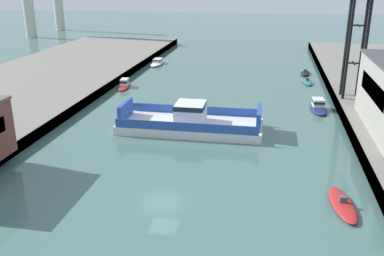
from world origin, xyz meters
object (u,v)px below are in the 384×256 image
at_px(moored_boat_far_right, 157,62).
at_px(crane_tower, 361,6).
at_px(moored_boat_mid_right, 318,106).
at_px(moored_boat_far_left, 305,73).
at_px(chain_ferry, 190,122).
at_px(moored_boat_mid_left, 307,82).
at_px(moored_boat_near_left, 342,204).
at_px(moored_boat_near_right, 124,84).

distance_m(moored_boat_far_right, crane_tower, 47.15).
distance_m(moored_boat_mid_right, moored_boat_far_left, 24.27).
xyz_separation_m(chain_ferry, moored_boat_mid_left, (16.40, 28.90, -0.86)).
height_order(moored_boat_far_right, crane_tower, crane_tower).
height_order(moored_boat_mid_right, moored_boat_far_right, moored_boat_mid_right).
bearing_deg(chain_ferry, moored_boat_far_left, 65.48).
xyz_separation_m(moored_boat_near_left, crane_tower, (5.26, 31.84, 14.40)).
bearing_deg(moored_boat_far_left, moored_boat_near_right, -152.71).
bearing_deg(moored_boat_near_right, crane_tower, -6.63).
relative_size(chain_ferry, moored_boat_mid_right, 2.83).
bearing_deg(moored_boat_mid_left, moored_boat_near_left, -90.06).
distance_m(moored_boat_far_left, moored_boat_far_right, 32.11).
xyz_separation_m(moored_boat_mid_right, moored_boat_far_left, (-0.32, 24.27, -0.34)).
xyz_separation_m(moored_boat_mid_right, moored_boat_far_right, (-32.06, 29.15, -0.20)).
xyz_separation_m(chain_ferry, moored_boat_mid_right, (16.83, 11.92, -0.48)).
height_order(moored_boat_mid_left, moored_boat_mid_right, moored_boat_mid_right).
relative_size(moored_boat_near_right, moored_boat_mid_right, 0.95).
xyz_separation_m(moored_boat_far_left, moored_boat_far_right, (-31.73, 4.89, 0.14)).
xyz_separation_m(moored_boat_mid_right, crane_tower, (4.78, 3.41, 14.04)).
height_order(chain_ferry, crane_tower, crane_tower).
bearing_deg(moored_boat_far_right, moored_boat_far_left, -8.75).
height_order(chain_ferry, moored_boat_far_right, chain_ferry).
height_order(moored_boat_mid_right, crane_tower, crane_tower).
distance_m(moored_boat_near_right, crane_tower, 39.98).
relative_size(moored_boat_near_left, moored_boat_far_left, 1.25).
xyz_separation_m(moored_boat_near_left, moored_boat_far_right, (-31.58, 57.59, 0.17)).
bearing_deg(crane_tower, moored_boat_far_left, 103.75).
xyz_separation_m(moored_boat_near_right, moored_boat_far_left, (32.06, 16.54, -0.29)).
distance_m(chain_ferry, moored_boat_far_left, 39.79).
height_order(moored_boat_far_left, moored_boat_far_right, moored_boat_far_right).
bearing_deg(moored_boat_near_right, moored_boat_near_left, -48.58).
distance_m(moored_boat_mid_left, moored_boat_far_left, 7.29).
height_order(moored_boat_near_left, moored_boat_far_right, moored_boat_far_right).
bearing_deg(moored_boat_far_left, moored_boat_mid_left, -90.87).
height_order(moored_boat_near_left, moored_boat_mid_left, moored_boat_near_left).
distance_m(moored_boat_near_left, moored_boat_far_left, 52.70).
height_order(moored_boat_near_right, moored_boat_mid_left, moored_boat_near_right).
bearing_deg(moored_boat_mid_right, moored_boat_far_left, 90.76).
bearing_deg(moored_boat_mid_left, moored_boat_near_right, -163.85).
height_order(chain_ferry, moored_boat_near_left, chain_ferry).
bearing_deg(moored_boat_near_right, moored_boat_mid_right, -13.41).
bearing_deg(moored_boat_mid_right, moored_boat_near_left, -90.97).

